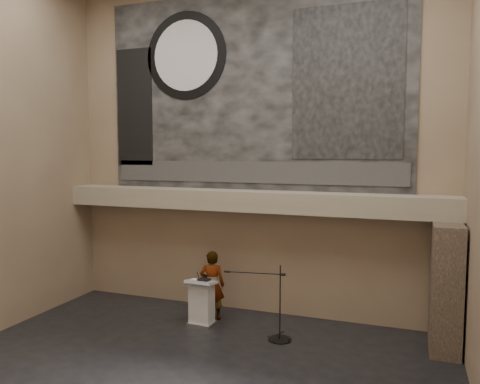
% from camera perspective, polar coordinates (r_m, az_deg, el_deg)
% --- Properties ---
extents(floor, '(10.00, 10.00, 0.00)m').
position_cam_1_polar(floor, '(9.37, -7.33, -21.64)').
color(floor, black).
rests_on(floor, ground).
extents(wall_back, '(10.00, 0.02, 8.50)m').
position_cam_1_polar(wall_back, '(12.05, 1.33, 5.30)').
color(wall_back, '#7D644F').
rests_on(wall_back, floor).
extents(soffit, '(10.00, 0.80, 0.50)m').
position_cam_1_polar(soffit, '(11.74, 0.68, -1.05)').
color(soffit, gray).
rests_on(soffit, wall_back).
extents(sprinkler_left, '(0.04, 0.04, 0.06)m').
position_cam_1_polar(sprinkler_left, '(12.35, -6.42, -2.09)').
color(sprinkler_left, '#B2893D').
rests_on(sprinkler_left, soffit).
extents(sprinkler_right, '(0.04, 0.04, 0.06)m').
position_cam_1_polar(sprinkler_right, '(11.23, 9.77, -2.84)').
color(sprinkler_right, '#B2893D').
rests_on(sprinkler_right, soffit).
extents(banner, '(8.00, 0.05, 5.00)m').
position_cam_1_polar(banner, '(12.11, 1.29, 12.17)').
color(banner, black).
rests_on(banner, wall_back).
extents(banner_text_strip, '(7.76, 0.02, 0.55)m').
position_cam_1_polar(banner_text_strip, '(11.99, 1.21, 2.43)').
color(banner_text_strip, '#303030').
rests_on(banner_text_strip, banner).
extents(banner_clock_rim, '(2.30, 0.02, 2.30)m').
position_cam_1_polar(banner_clock_rim, '(12.93, -6.64, 16.18)').
color(banner_clock_rim, black).
rests_on(banner_clock_rim, banner).
extents(banner_clock_face, '(1.84, 0.02, 1.84)m').
position_cam_1_polar(banner_clock_face, '(12.91, -6.68, 16.20)').
color(banner_clock_face, silver).
rests_on(banner_clock_face, banner).
extents(banner_building_print, '(2.60, 0.02, 3.60)m').
position_cam_1_polar(banner_building_print, '(11.53, 12.87, 12.91)').
color(banner_building_print, black).
rests_on(banner_building_print, banner).
extents(banner_brick_print, '(1.10, 0.02, 3.20)m').
position_cam_1_polar(banner_brick_print, '(13.53, -12.72, 10.03)').
color(banner_brick_print, black).
rests_on(banner_brick_print, banner).
extents(stone_pier, '(0.60, 1.40, 2.70)m').
position_cam_1_polar(stone_pier, '(10.95, 23.80, -10.47)').
color(stone_pier, '#3D3026').
rests_on(stone_pier, floor).
extents(lectern, '(0.71, 0.53, 1.13)m').
position_cam_1_polar(lectern, '(11.59, -4.70, -13.30)').
color(lectern, silver).
rests_on(lectern, floor).
extents(binder, '(0.30, 0.25, 0.04)m').
position_cam_1_polar(binder, '(11.43, -4.43, -10.61)').
color(binder, black).
rests_on(binder, lectern).
extents(papers, '(0.26, 0.33, 0.00)m').
position_cam_1_polar(papers, '(11.45, -5.66, -10.66)').
color(papers, white).
rests_on(papers, lectern).
extents(speaker_person, '(0.70, 0.53, 1.72)m').
position_cam_1_polar(speaker_person, '(11.90, -3.41, -11.24)').
color(speaker_person, white).
rests_on(speaker_person, floor).
extents(mic_stand, '(1.51, 0.52, 1.69)m').
position_cam_1_polar(mic_stand, '(10.86, 4.63, -16.27)').
color(mic_stand, black).
rests_on(mic_stand, floor).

